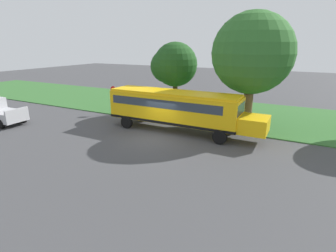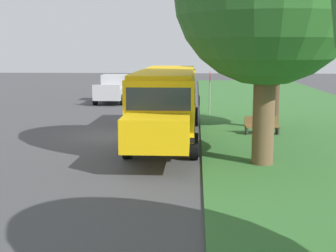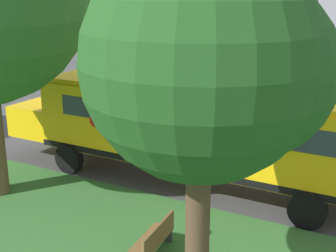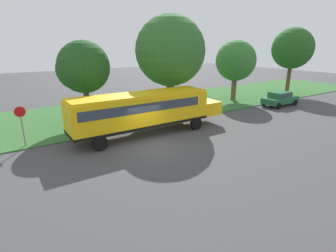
# 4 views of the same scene
# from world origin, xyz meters

# --- Properties ---
(ground_plane) EXTENTS (120.00, 120.00, 0.00)m
(ground_plane) POSITION_xyz_m (0.00, 0.00, 0.00)
(ground_plane) COLOR #424244
(school_bus) EXTENTS (2.84, 12.42, 3.16)m
(school_bus) POSITION_xyz_m (-2.46, 0.69, 1.92)
(school_bus) COLOR yellow
(school_bus) RESTS_ON ground
(oak_tree_beside_bus) EXTENTS (4.24, 4.40, 6.90)m
(oak_tree_beside_bus) POSITION_xyz_m (-7.58, -2.20, 4.72)
(oak_tree_beside_bus) COLOR #4C3826
(oak_tree_beside_bus) RESTS_ON ground
(park_bench) EXTENTS (1.64, 0.64, 0.92)m
(park_bench) POSITION_xyz_m (-6.90, -0.52, 0.47)
(park_bench) COLOR brown
(park_bench) RESTS_ON ground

